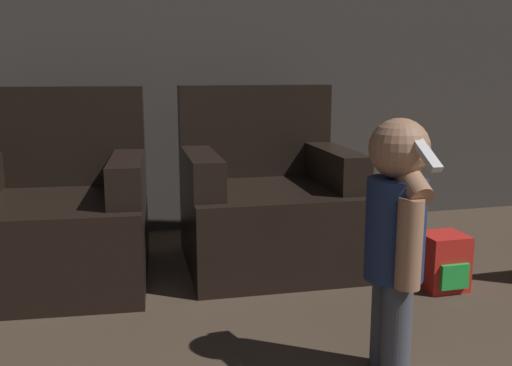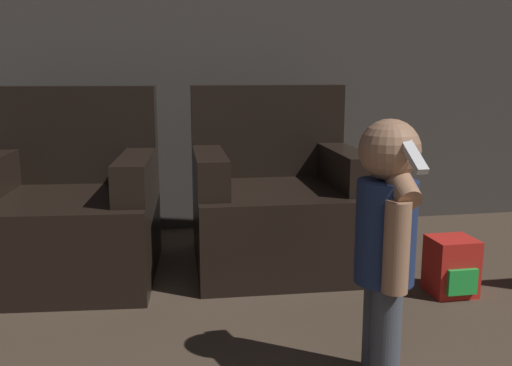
# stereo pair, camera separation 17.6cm
# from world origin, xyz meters

# --- Properties ---
(wall_back) EXTENTS (8.40, 0.05, 2.60)m
(wall_back) POSITION_xyz_m (0.00, 4.50, 1.30)
(wall_back) COLOR #423D38
(wall_back) RESTS_ON ground_plane
(armchair_left) EXTENTS (0.99, 0.97, 0.99)m
(armchair_left) POSITION_xyz_m (-0.85, 3.69, 0.34)
(armchair_left) COLOR black
(armchair_left) RESTS_ON ground_plane
(armchair_right) EXTENTS (0.94, 0.92, 0.99)m
(armchair_right) POSITION_xyz_m (0.28, 3.69, 0.34)
(armchair_right) COLOR black
(armchair_right) RESTS_ON ground_plane
(person_toddler) EXTENTS (0.20, 0.36, 0.92)m
(person_toddler) POSITION_xyz_m (0.36, 2.35, 0.55)
(person_toddler) COLOR #474C56
(person_toddler) RESTS_ON ground_plane
(toy_backpack) EXTENTS (0.21, 0.22, 0.28)m
(toy_backpack) POSITION_xyz_m (1.01, 3.05, 0.14)
(toy_backpack) COLOR red
(toy_backpack) RESTS_ON ground_plane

